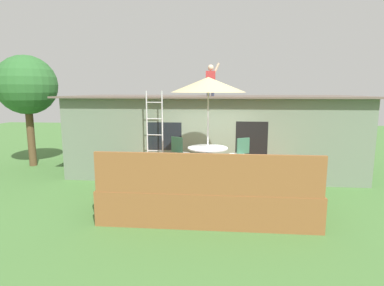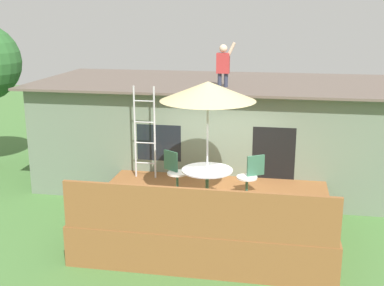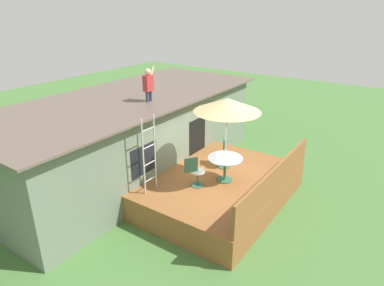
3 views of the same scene
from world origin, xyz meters
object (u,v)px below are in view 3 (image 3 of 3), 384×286
at_px(patio_umbrella, 227,105).
at_px(step_ladder, 149,155).
at_px(patio_table, 225,163).
at_px(patio_chair_right, 224,153).
at_px(person_figure, 148,83).
at_px(patio_chair_left, 195,172).

xyz_separation_m(patio_umbrella, step_ladder, (-1.70, 1.44, -1.25)).
relative_size(patio_table, patio_chair_right, 1.13).
bearing_deg(person_figure, patio_chair_left, -108.12).
bearing_deg(step_ladder, patio_chair_right, -19.89).
relative_size(patio_umbrella, patio_chair_left, 2.76).
relative_size(patio_table, step_ladder, 0.47).
relative_size(step_ladder, patio_chair_right, 2.39).
distance_m(patio_chair_left, patio_chair_right, 1.63).
bearing_deg(patio_chair_right, person_figure, -100.94).
bearing_deg(person_figure, patio_chair_right, -69.46).
height_order(patio_table, person_figure, person_figure).
bearing_deg(patio_table, patio_chair_left, 146.00).
xyz_separation_m(patio_table, patio_chair_right, (0.84, 0.52, -0.13)).
bearing_deg(patio_umbrella, step_ladder, 139.85).
xyz_separation_m(patio_umbrella, patio_chair_right, (0.84, 0.52, -1.89)).
relative_size(step_ladder, person_figure, 1.98).
distance_m(patio_table, patio_chair_right, 1.00).
height_order(patio_umbrella, patio_chair_left, patio_umbrella).
bearing_deg(patio_chair_left, person_figure, 105.88).
bearing_deg(step_ladder, patio_chair_left, -44.68).
bearing_deg(step_ladder, patio_umbrella, -40.15).
height_order(patio_umbrella, patio_chair_right, patio_umbrella).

